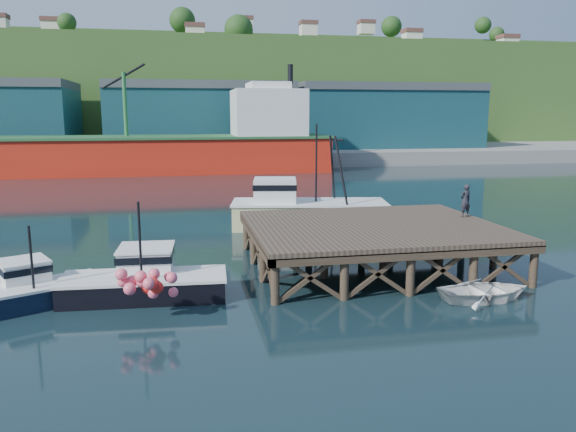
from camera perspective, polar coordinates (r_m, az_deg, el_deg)
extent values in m
plane|color=black|center=(27.06, -2.60, -5.67)|extent=(300.00, 300.00, 0.00)
cube|color=brown|center=(27.91, 8.60, -1.06)|extent=(12.00, 10.00, 0.25)
cube|color=#473828|center=(23.57, 12.55, -3.94)|extent=(12.00, 0.30, 0.35)
cylinder|color=#473828|center=(22.36, -1.32, -7.01)|extent=(0.36, 0.36, 2.60)
cylinder|color=#473828|center=(26.69, 23.67, -5.01)|extent=(0.36, 0.36, 2.60)
cylinder|color=#473828|center=(31.36, -4.26, -1.94)|extent=(0.36, 0.36, 2.60)
cylinder|color=#473828|center=(34.58, 14.84, -1.10)|extent=(0.36, 0.36, 2.60)
cube|color=gray|center=(96.02, -8.89, 6.40)|extent=(160.00, 40.00, 2.00)
cube|color=#17494C|center=(90.81, -8.85, 9.65)|extent=(28.00, 16.00, 9.00)
cube|color=#17494C|center=(96.83, 9.44, 9.67)|extent=(30.00, 16.00, 9.00)
cube|color=red|center=(74.37, -17.52, 5.84)|extent=(55.00, 9.50, 4.40)
cube|color=#26592D|center=(74.24, -17.62, 7.61)|extent=(55.50, 10.00, 0.30)
cube|color=silver|center=(74.67, -2.06, 10.40)|extent=(9.00, 9.00, 6.00)
cube|color=silver|center=(74.74, -2.08, 12.93)|extent=(5.00, 7.00, 1.20)
cylinder|color=black|center=(75.37, 0.23, 14.21)|extent=(0.70, 0.70, 2.50)
cube|color=#2D511E|center=(125.83, -9.60, 11.85)|extent=(220.00, 50.00, 22.00)
cube|color=black|center=(24.37, -24.61, -7.47)|extent=(5.51, 4.03, 0.81)
cube|color=silver|center=(24.25, -24.69, -6.52)|extent=(5.62, 4.11, 0.11)
cube|color=silver|center=(25.04, -25.25, -5.13)|extent=(2.28, 2.28, 0.81)
cube|color=black|center=(24.99, -25.29, -4.73)|extent=(2.41, 2.41, 0.27)
cylinder|color=black|center=(23.44, -24.62, -3.93)|extent=(0.10, 0.10, 2.52)
cube|color=black|center=(23.88, -14.39, -7.07)|extent=(6.66, 2.78, 0.90)
cube|color=silver|center=(23.75, -14.44, -5.98)|extent=(6.80, 2.84, 0.12)
cube|color=silver|center=(24.76, -14.19, -4.26)|extent=(2.29, 2.29, 0.90)
cube|color=black|center=(24.71, -14.21, -3.81)|extent=(2.42, 2.42, 0.30)
cylinder|color=black|center=(22.72, -14.80, -2.60)|extent=(0.10, 0.10, 3.22)
sphere|color=#F65A73|center=(21.03, -15.44, -7.66)|extent=(0.42, 0.42, 0.42)
sphere|color=#F65A73|center=(21.10, -12.96, -6.90)|extent=(0.42, 0.42, 0.42)
sphere|color=red|center=(20.58, -14.14, -6.81)|extent=(0.42, 0.42, 0.42)
cube|color=beige|center=(37.27, 2.17, 0.08)|extent=(10.44, 5.20, 1.63)
cube|color=silver|center=(37.13, 2.18, 1.39)|extent=(10.65, 5.41, 0.14)
cube|color=silver|center=(36.57, -1.28, 2.48)|extent=(3.14, 2.99, 1.63)
cube|color=black|center=(36.52, -1.28, 3.04)|extent=(3.24, 3.10, 0.36)
cylinder|color=black|center=(36.94, 2.89, 5.10)|extent=(0.12, 0.12, 5.45)
imported|color=white|center=(24.31, 19.42, -7.18)|extent=(3.81, 2.75, 0.78)
imported|color=black|center=(30.78, 17.58, 1.51)|extent=(0.70, 0.53, 1.73)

